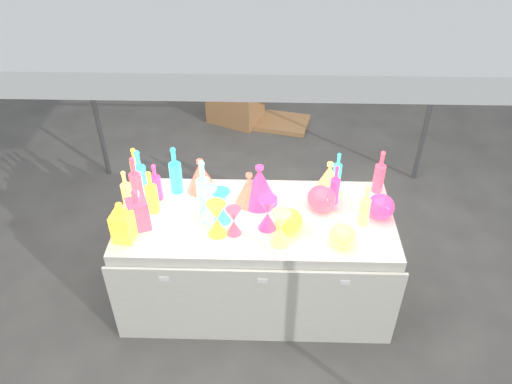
{
  "coord_description": "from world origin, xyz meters",
  "views": [
    {
      "loc": [
        0.07,
        -2.48,
        2.87
      ],
      "look_at": [
        0.0,
        0.0,
        0.95
      ],
      "focal_mm": 35.0,
      "sensor_mm": 36.0,
      "label": 1
    }
  ],
  "objects_px": {
    "decanter_0": "(122,221)",
    "lampshade_0": "(201,175)",
    "bottle_0": "(136,166)",
    "cardboard_box_closed": "(235,105)",
    "display_table": "(256,258)",
    "globe_0": "(289,222)",
    "hourglass_0": "(234,221)"
  },
  "relations": [
    {
      "from": "display_table",
      "to": "cardboard_box_closed",
      "type": "xyz_separation_m",
      "value": [
        -0.31,
        2.59,
        -0.17
      ]
    },
    {
      "from": "display_table",
      "to": "bottle_0",
      "type": "distance_m",
      "value": 1.06
    },
    {
      "from": "hourglass_0",
      "to": "globe_0",
      "type": "height_order",
      "value": "hourglass_0"
    },
    {
      "from": "display_table",
      "to": "decanter_0",
      "type": "height_order",
      "value": "decanter_0"
    },
    {
      "from": "globe_0",
      "to": "display_table",
      "type": "bearing_deg",
      "value": 149.32
    },
    {
      "from": "display_table",
      "to": "lampshade_0",
      "type": "height_order",
      "value": "lampshade_0"
    },
    {
      "from": "display_table",
      "to": "hourglass_0",
      "type": "height_order",
      "value": "hourglass_0"
    },
    {
      "from": "bottle_0",
      "to": "decanter_0",
      "type": "relative_size",
      "value": 1.0
    },
    {
      "from": "cardboard_box_closed",
      "to": "lampshade_0",
      "type": "xyz_separation_m",
      "value": [
        -0.08,
        -2.3,
        0.67
      ]
    },
    {
      "from": "decanter_0",
      "to": "lampshade_0",
      "type": "height_order",
      "value": "decanter_0"
    },
    {
      "from": "bottle_0",
      "to": "cardboard_box_closed",
      "type": "bearing_deg",
      "value": 76.31
    },
    {
      "from": "display_table",
      "to": "globe_0",
      "type": "xyz_separation_m",
      "value": [
        0.21,
        -0.12,
        0.45
      ]
    },
    {
      "from": "cardboard_box_closed",
      "to": "globe_0",
      "type": "height_order",
      "value": "globe_0"
    },
    {
      "from": "cardboard_box_closed",
      "to": "lampshade_0",
      "type": "height_order",
      "value": "lampshade_0"
    },
    {
      "from": "hourglass_0",
      "to": "decanter_0",
      "type": "bearing_deg",
      "value": -173.92
    },
    {
      "from": "display_table",
      "to": "decanter_0",
      "type": "bearing_deg",
      "value": -164.25
    },
    {
      "from": "decanter_0",
      "to": "hourglass_0",
      "type": "distance_m",
      "value": 0.68
    },
    {
      "from": "display_table",
      "to": "cardboard_box_closed",
      "type": "relative_size",
      "value": 3.34
    },
    {
      "from": "cardboard_box_closed",
      "to": "hourglass_0",
      "type": "relative_size",
      "value": 2.85
    },
    {
      "from": "bottle_0",
      "to": "decanter_0",
      "type": "height_order",
      "value": "same"
    },
    {
      "from": "bottle_0",
      "to": "lampshade_0",
      "type": "distance_m",
      "value": 0.47
    },
    {
      "from": "bottle_0",
      "to": "lampshade_0",
      "type": "height_order",
      "value": "bottle_0"
    },
    {
      "from": "globe_0",
      "to": "lampshade_0",
      "type": "bearing_deg",
      "value": 145.25
    },
    {
      "from": "display_table",
      "to": "hourglass_0",
      "type": "bearing_deg",
      "value": -130.77
    },
    {
      "from": "cardboard_box_closed",
      "to": "lampshade_0",
      "type": "bearing_deg",
      "value": -67.52
    },
    {
      "from": "display_table",
      "to": "bottle_0",
      "type": "xyz_separation_m",
      "value": [
        -0.85,
        0.36,
        0.52
      ]
    },
    {
      "from": "bottle_0",
      "to": "globe_0",
      "type": "bearing_deg",
      "value": -24.54
    },
    {
      "from": "display_table",
      "to": "bottle_0",
      "type": "relative_size",
      "value": 6.43
    },
    {
      "from": "cardboard_box_closed",
      "to": "bottle_0",
      "type": "relative_size",
      "value": 1.92
    },
    {
      "from": "decanter_0",
      "to": "globe_0",
      "type": "xyz_separation_m",
      "value": [
        1.01,
        0.1,
        -0.07
      ]
    },
    {
      "from": "lampshade_0",
      "to": "hourglass_0",
      "type": "bearing_deg",
      "value": -71.1
    },
    {
      "from": "decanter_0",
      "to": "display_table",
      "type": "bearing_deg",
      "value": 24.22
    }
  ]
}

